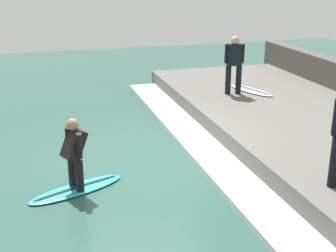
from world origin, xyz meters
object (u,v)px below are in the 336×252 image
at_px(surfer_waiting_far, 234,62).
at_px(surfboard_waiting_far, 251,90).
at_px(surfboard_riding, 77,189).
at_px(surfer_riding, 74,150).

distance_m(surfer_waiting_far, surfboard_waiting_far, 1.07).
distance_m(surfboard_riding, surfer_riding, 0.77).
relative_size(surfer_riding, surfboard_waiting_far, 0.80).
xyz_separation_m(surfer_riding, surfer_waiting_far, (4.77, 3.80, 0.60)).
relative_size(surfboard_riding, surfer_waiting_far, 1.20).
xyz_separation_m(surfer_waiting_far, surfboard_waiting_far, (0.61, 0.10, -0.87)).
height_order(surfboard_riding, surfer_waiting_far, surfer_waiting_far).
bearing_deg(surfer_waiting_far, surfer_riding, -141.41).
bearing_deg(surfer_riding, surfer_waiting_far, 38.59).
relative_size(surfer_riding, surfer_waiting_far, 0.83).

